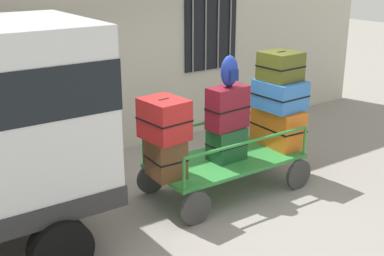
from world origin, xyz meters
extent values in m
plane|color=gray|center=(0.00, 0.00, 0.00)|extent=(40.00, 40.00, 0.00)
cube|color=beige|center=(0.00, 2.50, 2.50)|extent=(12.00, 0.30, 5.00)
cube|color=black|center=(1.89, 2.33, 2.00)|extent=(1.20, 0.04, 1.50)
cylinder|color=gray|center=(1.44, 2.29, 2.00)|extent=(0.03, 0.03, 1.50)
cylinder|color=gray|center=(1.74, 2.29, 2.00)|extent=(0.03, 0.03, 1.50)
cylinder|color=gray|center=(2.04, 2.29, 2.00)|extent=(0.03, 0.03, 1.50)
cylinder|color=gray|center=(2.34, 2.29, 2.00)|extent=(0.03, 0.03, 1.50)
cylinder|color=black|center=(-2.44, -0.79, 0.35)|extent=(0.70, 0.22, 0.70)
cube|color=#2D8438|center=(0.37, -0.09, 0.49)|extent=(2.27, 1.11, 0.05)
cylinder|color=#383838|center=(1.32, -0.67, 0.23)|extent=(0.46, 0.06, 0.46)
cylinder|color=#383838|center=(1.32, 0.48, 0.23)|extent=(0.46, 0.06, 0.46)
cylinder|color=#383838|center=(-0.57, -0.67, 0.23)|extent=(0.46, 0.06, 0.46)
cylinder|color=#383838|center=(-0.57, 0.48, 0.23)|extent=(0.46, 0.06, 0.46)
cylinder|color=#2D8438|center=(1.47, -0.61, 0.73)|extent=(0.04, 0.04, 0.43)
cylinder|color=#2D8438|center=(1.47, 0.42, 0.73)|extent=(0.04, 0.04, 0.43)
cylinder|color=#2D8438|center=(-0.72, -0.61, 0.73)|extent=(0.04, 0.04, 0.43)
cylinder|color=#2D8438|center=(-0.72, 0.42, 0.73)|extent=(0.04, 0.04, 0.43)
cylinder|color=#2D8438|center=(0.37, -0.61, 0.94)|extent=(2.19, 0.04, 0.04)
cylinder|color=#2D8438|center=(0.37, 0.42, 0.94)|extent=(2.19, 0.04, 0.04)
cube|color=brown|center=(-0.68, -0.11, 0.78)|extent=(0.43, 0.49, 0.53)
cube|color=black|center=(-0.68, -0.11, 0.78)|extent=(0.44, 0.50, 0.02)
cube|color=black|center=(-0.68, -0.11, 1.04)|extent=(0.15, 0.04, 0.02)
cube|color=#B21E1E|center=(-0.68, -0.09, 1.32)|extent=(0.54, 0.64, 0.54)
cube|color=black|center=(-0.68, -0.09, 1.32)|extent=(0.56, 0.65, 0.02)
cube|color=black|center=(-0.68, -0.09, 1.59)|extent=(0.16, 0.05, 0.02)
cube|color=#194C28|center=(0.37, -0.10, 0.75)|extent=(0.51, 0.38, 0.48)
cube|color=black|center=(0.37, -0.10, 0.75)|extent=(0.52, 0.39, 0.02)
cube|color=black|center=(0.37, -0.10, 0.99)|extent=(0.16, 0.03, 0.02)
cube|color=maroon|center=(0.37, -0.10, 1.30)|extent=(0.61, 0.37, 0.61)
cube|color=black|center=(0.37, -0.10, 1.30)|extent=(0.63, 0.38, 0.02)
cube|color=black|center=(0.37, -0.10, 1.60)|extent=(0.16, 0.04, 0.02)
cube|color=orange|center=(1.43, -0.07, 0.81)|extent=(0.47, 0.85, 0.59)
cube|color=black|center=(1.43, -0.07, 0.81)|extent=(0.48, 0.86, 0.02)
cube|color=black|center=(1.43, -0.07, 1.10)|extent=(0.16, 0.04, 0.02)
cube|color=#3372C6|center=(1.43, -0.08, 1.33)|extent=(0.62, 0.70, 0.44)
cube|color=black|center=(1.43, -0.08, 1.33)|extent=(0.63, 0.71, 0.02)
cube|color=black|center=(1.43, -0.08, 1.55)|extent=(0.16, 0.04, 0.02)
cube|color=#4C5119|center=(1.43, -0.06, 1.78)|extent=(0.57, 0.56, 0.43)
cube|color=black|center=(1.43, -0.06, 1.78)|extent=(0.58, 0.57, 0.02)
cube|color=black|center=(1.43, -0.06, 1.98)|extent=(0.16, 0.04, 0.02)
ellipsoid|color=navy|center=(0.38, -0.11, 1.84)|extent=(0.27, 0.19, 0.44)
cube|color=navy|center=(0.38, -0.21, 1.79)|extent=(0.14, 0.06, 0.15)
camera|label=1|loc=(-3.99, -5.50, 3.35)|focal=47.35mm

